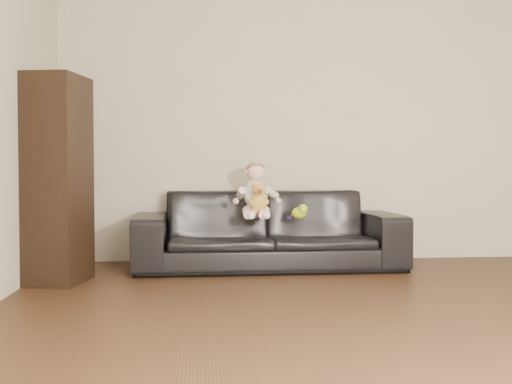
{
  "coord_description": "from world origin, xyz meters",
  "views": [
    {
      "loc": [
        -1.23,
        -3.17,
        0.84
      ],
      "look_at": [
        -0.76,
        2.14,
        0.65
      ],
      "focal_mm": 45.0,
      "sensor_mm": 36.0,
      "label": 1
    }
  ],
  "objects": [
    {
      "name": "floor",
      "position": [
        0.0,
        0.0,
        0.0
      ],
      "size": [
        5.5,
        5.5,
        0.0
      ],
      "primitive_type": "plane",
      "color": "#382313",
      "rests_on": "ground"
    },
    {
      "name": "toy_green",
      "position": [
        -0.42,
        2.01,
        0.48
      ],
      "size": [
        0.15,
        0.17,
        0.1
      ],
      "primitive_type": "ellipsoid",
      "rotation": [
        0.0,
        0.0,
        -0.24
      ],
      "color": "#A2D919",
      "rests_on": "sofa"
    },
    {
      "name": "cabinet",
      "position": [
        -2.29,
        1.69,
        0.77
      ],
      "size": [
        0.48,
        0.59,
        1.53
      ],
      "primitive_type": "cube",
      "rotation": [
        0.0,
        0.0,
        -0.19
      ],
      "color": "black",
      "rests_on": "floor"
    },
    {
      "name": "shelf_item",
      "position": [
        -2.27,
        1.69,
        1.11
      ],
      "size": [
        0.22,
        0.28,
        0.28
      ],
      "primitive_type": "cube",
      "rotation": [
        0.0,
        0.0,
        -0.19
      ],
      "color": "silver",
      "rests_on": "cabinet"
    },
    {
      "name": "toy_blue_disc",
      "position": [
        -0.46,
        2.13,
        0.44
      ],
      "size": [
        0.12,
        0.12,
        0.01
      ],
      "primitive_type": "cylinder",
      "rotation": [
        0.0,
        0.0,
        -0.16
      ],
      "color": "#1B30DB",
      "rests_on": "sofa"
    },
    {
      "name": "sofa",
      "position": [
        -0.65,
        2.25,
        0.33
      ],
      "size": [
        2.27,
        0.93,
        0.66
      ],
      "primitive_type": "imported",
      "rotation": [
        0.0,
        0.0,
        0.02
      ],
      "color": "black",
      "rests_on": "floor"
    },
    {
      "name": "toy_rattle",
      "position": [
        -0.45,
        2.08,
        0.46
      ],
      "size": [
        0.06,
        0.06,
        0.06
      ],
      "primitive_type": "sphere",
      "rotation": [
        0.0,
        0.0,
        0.0
      ],
      "color": "red",
      "rests_on": "sofa"
    },
    {
      "name": "teddy_bear",
      "position": [
        -0.75,
        1.98,
        0.61
      ],
      "size": [
        0.16,
        0.16,
        0.25
      ],
      "rotation": [
        0.0,
        0.0,
        -0.23
      ],
      "color": "gold",
      "rests_on": "sofa"
    },
    {
      "name": "baby",
      "position": [
        -0.76,
        2.13,
        0.64
      ],
      "size": [
        0.35,
        0.42,
        0.47
      ],
      "rotation": [
        0.0,
        0.0,
        -0.28
      ],
      "color": "#FDD5DA",
      "rests_on": "sofa"
    },
    {
      "name": "wall_back",
      "position": [
        0.0,
        2.75,
        1.3
      ],
      "size": [
        5.0,
        0.0,
        5.0
      ],
      "primitive_type": "plane",
      "rotation": [
        1.57,
        0.0,
        0.0
      ],
      "color": "#BFB5A0",
      "rests_on": "ground"
    }
  ]
}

